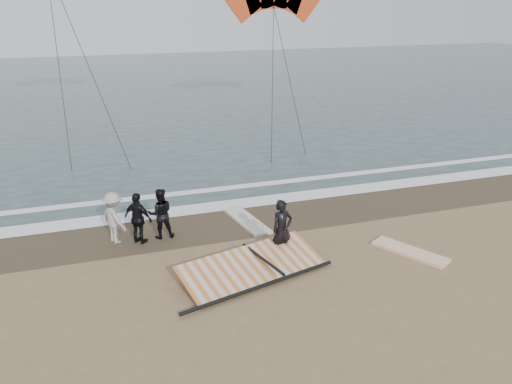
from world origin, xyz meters
TOP-DOWN VIEW (x-y plane):
  - ground at (0.00, 0.00)m, footprint 120.00×120.00m
  - sea at (0.00, 33.00)m, footprint 120.00×54.00m
  - wet_sand at (0.00, 4.50)m, footprint 120.00×2.80m
  - foam_near at (0.00, 5.90)m, footprint 120.00×0.90m
  - foam_far at (0.00, 7.60)m, footprint 120.00×0.45m
  - man_main at (0.16, 1.73)m, footprint 0.71×0.53m
  - board_white at (3.87, 0.72)m, footprint 1.66×2.27m
  - board_cream at (-0.13, 4.31)m, footprint 1.08×2.51m
  - trio_cluster at (-3.79, 4.06)m, footprint 2.33×1.38m
  - sail_rig at (-1.05, 1.10)m, footprint 4.52×2.69m
  - kite_red at (6.23, 19.58)m, footprint 7.12×4.84m

SIDE VIEW (x-z plane):
  - ground at x=0.00m, z-range 0.00..0.00m
  - wet_sand at x=0.00m, z-range 0.00..0.01m
  - sea at x=0.00m, z-range 0.00..0.02m
  - foam_near at x=0.00m, z-range 0.02..0.03m
  - foam_far at x=0.00m, z-range 0.02..0.03m
  - board_white at x=3.87m, z-range 0.00..0.09m
  - board_cream at x=-0.13m, z-range 0.00..0.10m
  - sail_rig at x=-1.05m, z-range -0.06..0.45m
  - trio_cluster at x=-3.79m, z-range -0.01..1.65m
  - man_main at x=0.16m, z-range 0.00..1.76m
  - kite_red at x=6.23m, z-range 0.93..12.95m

